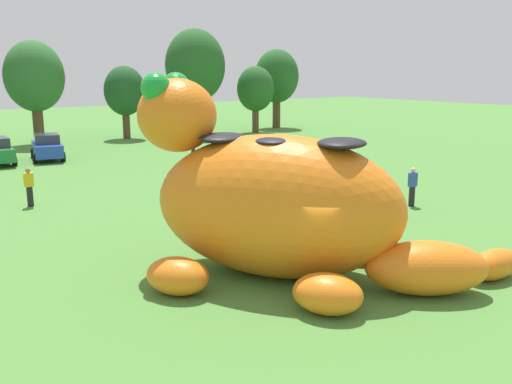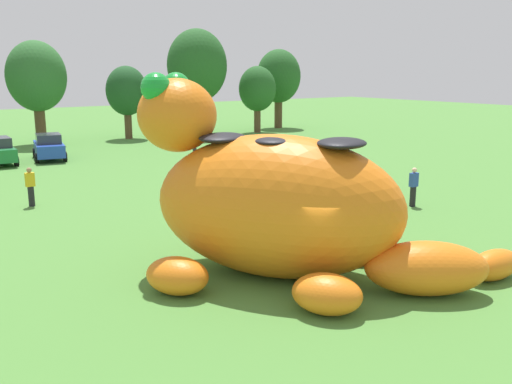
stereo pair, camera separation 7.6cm
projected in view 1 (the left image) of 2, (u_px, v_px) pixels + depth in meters
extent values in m
plane|color=#4C8438|center=(320.00, 283.00, 15.33)|extent=(160.00, 160.00, 0.00)
ellipsoid|color=orange|center=(276.00, 206.00, 15.59)|extent=(7.10, 8.02, 4.07)
ellipsoid|color=orange|center=(177.00, 115.00, 16.09)|extent=(3.11, 3.17, 2.15)
sphere|color=green|center=(156.00, 88.00, 15.48)|extent=(0.86, 0.86, 0.86)
sphere|color=green|center=(176.00, 87.00, 16.56)|extent=(0.86, 0.86, 0.86)
ellipsoid|color=black|center=(223.00, 138.00, 15.73)|extent=(2.08, 2.00, 0.27)
ellipsoid|color=black|center=(277.00, 140.00, 15.19)|extent=(2.08, 2.00, 0.27)
ellipsoid|color=black|center=(342.00, 143.00, 14.58)|extent=(2.08, 2.00, 0.27)
ellipsoid|color=orange|center=(178.00, 276.00, 14.51)|extent=(2.02, 2.14, 1.00)
ellipsoid|color=orange|center=(241.00, 230.00, 18.67)|extent=(2.02, 2.14, 1.00)
ellipsoid|color=orange|center=(328.00, 294.00, 13.35)|extent=(2.02, 2.14, 1.00)
ellipsoid|color=orange|center=(357.00, 244.00, 17.17)|extent=(2.02, 2.14, 1.00)
ellipsoid|color=orange|center=(426.00, 268.00, 14.49)|extent=(3.60, 3.21, 1.43)
ellipsoid|color=orange|center=(494.00, 264.00, 15.54)|extent=(1.92, 0.99, 0.87)
cylinder|color=black|center=(7.00, 156.00, 36.05)|extent=(0.26, 0.65, 0.64)
cylinder|color=black|center=(14.00, 161.00, 33.99)|extent=(0.26, 0.65, 0.64)
cube|color=#2347B7|center=(47.00, 149.00, 36.38)|extent=(2.42, 4.34, 0.80)
cube|color=#2D333D|center=(47.00, 139.00, 36.10)|extent=(1.83, 2.21, 0.60)
cylinder|color=black|center=(33.00, 153.00, 37.25)|extent=(0.35, 0.67, 0.64)
cylinder|color=black|center=(59.00, 152.00, 37.94)|extent=(0.35, 0.67, 0.64)
cylinder|color=black|center=(35.00, 158.00, 35.00)|extent=(0.35, 0.67, 0.64)
cylinder|color=black|center=(63.00, 157.00, 35.69)|extent=(0.35, 0.67, 0.64)
cylinder|color=brown|center=(39.00, 127.00, 43.69)|extent=(0.81, 0.81, 2.85)
ellipsoid|color=#2D662D|center=(34.00, 76.00, 42.84)|extent=(4.56, 4.56, 5.47)
cylinder|color=brown|center=(126.00, 126.00, 47.52)|extent=(0.62, 0.62, 2.18)
ellipsoid|color=#1E4C23|center=(125.00, 91.00, 46.87)|extent=(3.49, 3.49, 4.18)
cylinder|color=brown|center=(196.00, 118.00, 49.49)|extent=(0.94, 0.94, 3.30)
ellipsoid|color=#235623|center=(195.00, 66.00, 48.50)|extent=(5.28, 5.28, 6.34)
cylinder|color=brown|center=(255.00, 121.00, 52.38)|extent=(0.62, 0.62, 2.19)
ellipsoid|color=#235623|center=(255.00, 89.00, 51.73)|extent=(3.50, 3.50, 4.20)
cylinder|color=brown|center=(276.00, 114.00, 56.53)|extent=(0.79, 0.79, 2.78)
ellipsoid|color=#235623|center=(277.00, 76.00, 55.70)|extent=(4.45, 4.45, 5.34)
cylinder|color=black|center=(30.00, 196.00, 23.90)|extent=(0.26, 0.26, 0.88)
cube|color=gold|center=(29.00, 180.00, 23.74)|extent=(0.38, 0.22, 0.60)
sphere|color=#9E7051|center=(28.00, 170.00, 23.65)|extent=(0.22, 0.22, 0.22)
cylinder|color=black|center=(193.00, 151.00, 37.31)|extent=(0.26, 0.26, 0.88)
cube|color=gold|center=(193.00, 140.00, 37.15)|extent=(0.38, 0.22, 0.60)
sphere|color=#9E7051|center=(193.00, 134.00, 37.05)|extent=(0.22, 0.22, 0.22)
cylinder|color=black|center=(412.00, 196.00, 23.95)|extent=(0.26, 0.26, 0.88)
cube|color=#2D4CA5|center=(413.00, 180.00, 23.79)|extent=(0.38, 0.22, 0.60)
sphere|color=beige|center=(413.00, 170.00, 23.70)|extent=(0.22, 0.22, 0.22)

